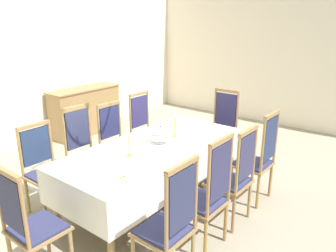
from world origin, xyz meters
The scene contains 23 objects.
ground centered at (0.00, 0.00, -0.02)m, with size 8.24×5.91×0.04m, color gray.
back_wall centered at (0.00, 2.99, 1.65)m, with size 8.24×0.08×3.30m, color #EEE3C8.
right_wall centered at (4.16, 0.00, 1.65)m, with size 0.08×5.91×3.30m, color #EEE5CD.
dining_table centered at (0.00, -0.13, 0.69)m, with size 2.36×1.03×0.77m.
tablecloth centered at (0.00, -0.13, 0.67)m, with size 2.38×1.05×0.40m.
chair_south_a centered at (-0.87, -1.05, 0.58)m, with size 0.44×0.42×1.15m.
chair_north_a centered at (-0.87, 0.79, 0.54)m, with size 0.44×0.42×1.05m.
chair_south_b centered at (-0.29, -1.05, 0.59)m, with size 0.44×0.42×1.18m.
chair_north_b centered at (-0.29, 0.80, 0.57)m, with size 0.44×0.42×1.14m.
chair_south_c centered at (0.26, -1.05, 0.57)m, with size 0.44×0.42×1.12m.
chair_north_c centered at (0.26, 0.79, 0.55)m, with size 0.44×0.42×1.07m.
chair_south_d centered at (0.87, -1.05, 0.58)m, with size 0.44×0.42×1.16m.
chair_north_d centered at (0.87, 0.79, 0.56)m, with size 0.44×0.42×1.11m.
chair_head_west centered at (-1.59, -0.13, 0.56)m, with size 0.42×0.44×1.10m.
chair_head_east centered at (1.59, -0.13, 0.58)m, with size 0.42×0.44×1.16m.
soup_tureen centered at (0.13, -0.13, 0.87)m, with size 0.26×0.26×0.21m.
candlestick_west centered at (-0.40, -0.13, 0.90)m, with size 0.07×0.07×0.33m.
candlestick_east centered at (0.40, -0.13, 0.92)m, with size 0.07×0.07×0.36m.
bowl_near_left centered at (0.32, 0.26, 0.79)m, with size 0.15×0.15×0.04m.
bowl_near_right centered at (-0.72, -0.47, 0.79)m, with size 0.16×0.16×0.04m.
spoon_primary centered at (0.42, 0.29, 0.78)m, with size 0.03×0.18×0.01m.
spoon_secondary centered at (-0.83, -0.45, 0.78)m, with size 0.04×0.18×0.01m.
sideboard centered at (1.20, 2.68, 0.45)m, with size 1.44×0.48×0.90m.
Camera 1 is at (-2.75, -2.52, 2.19)m, focal length 35.80 mm.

